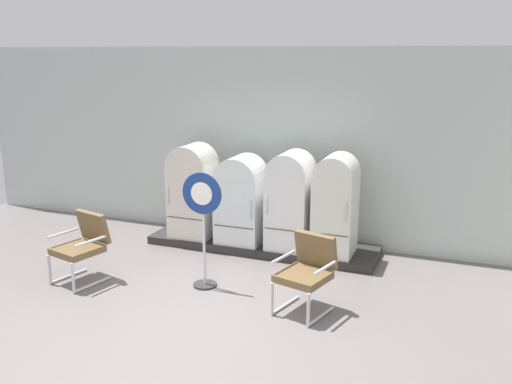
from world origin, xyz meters
TOP-DOWN VIEW (x-y plane):
  - ground at (0.00, 0.00)m, footprint 12.00×10.00m
  - back_wall at (0.00, 3.66)m, footprint 11.76×0.12m
  - display_plinth at (0.00, 3.02)m, footprint 3.70×0.95m
  - refrigerator_0 at (-1.16, 2.90)m, footprint 0.68×0.64m
  - refrigerator_1 at (-0.31, 2.91)m, footprint 0.71×0.67m
  - refrigerator_2 at (0.50, 2.93)m, footprint 0.64×0.71m
  - refrigerator_3 at (1.20, 2.92)m, footprint 0.59×0.68m
  - armchair_left at (-1.86, 0.95)m, footprint 0.72×0.79m
  - armchair_right at (1.28, 1.17)m, footprint 0.73×0.79m
  - sign_stand at (-0.21, 1.35)m, footprint 0.56×0.32m

SIDE VIEW (x-z plane):
  - ground at x=0.00m, z-range -0.05..0.00m
  - display_plinth at x=0.00m, z-range 0.00..0.13m
  - armchair_left at x=-1.86m, z-range 0.06..1.01m
  - armchair_right at x=1.28m, z-range 0.06..1.01m
  - refrigerator_1 at x=-0.31m, z-range 0.16..1.55m
  - sign_stand at x=-0.21m, z-range 0.07..1.65m
  - refrigerator_2 at x=0.50m, z-range 0.17..1.68m
  - refrigerator_3 at x=1.20m, z-range 0.18..1.69m
  - refrigerator_0 at x=-1.16m, z-range 0.17..1.69m
  - back_wall at x=0.00m, z-range 0.01..3.18m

